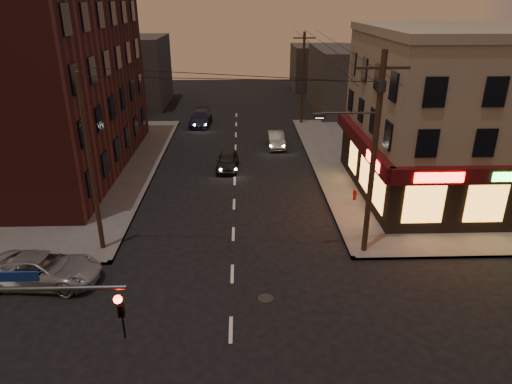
{
  "coord_description": "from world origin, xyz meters",
  "views": [
    {
      "loc": [
        0.52,
        -14.57,
        12.21
      ],
      "look_at": [
        1.22,
        6.47,
        3.2
      ],
      "focal_mm": 32.0,
      "sensor_mm": 36.0,
      "label": 1
    }
  ],
  "objects_px": {
    "sedan_far": "(201,118)",
    "sedan_mid": "(276,140)",
    "fire_hydrant": "(355,194)",
    "suv_cross": "(43,269)",
    "sedan_near": "(227,161)"
  },
  "relations": [
    {
      "from": "sedan_far",
      "to": "sedan_mid",
      "type": "bearing_deg",
      "value": -42.99
    },
    {
      "from": "sedan_far",
      "to": "fire_hydrant",
      "type": "xyz_separation_m",
      "value": [
        11.47,
        -19.66,
        -0.16
      ]
    },
    {
      "from": "suv_cross",
      "to": "fire_hydrant",
      "type": "distance_m",
      "value": 18.55
    },
    {
      "from": "fire_hydrant",
      "to": "suv_cross",
      "type": "bearing_deg",
      "value": -152.5
    },
    {
      "from": "sedan_far",
      "to": "fire_hydrant",
      "type": "bearing_deg",
      "value": -56.12
    },
    {
      "from": "sedan_mid",
      "to": "fire_hydrant",
      "type": "height_order",
      "value": "sedan_mid"
    },
    {
      "from": "suv_cross",
      "to": "sedan_mid",
      "type": "relative_size",
      "value": 1.32
    },
    {
      "from": "sedan_mid",
      "to": "sedan_far",
      "type": "height_order",
      "value": "sedan_far"
    },
    {
      "from": "suv_cross",
      "to": "fire_hydrant",
      "type": "xyz_separation_m",
      "value": [
        16.45,
        8.56,
        -0.17
      ]
    },
    {
      "from": "sedan_mid",
      "to": "sedan_far",
      "type": "distance_m",
      "value": 10.56
    },
    {
      "from": "sedan_mid",
      "to": "fire_hydrant",
      "type": "relative_size",
      "value": 5.31
    },
    {
      "from": "suv_cross",
      "to": "sedan_near",
      "type": "relative_size",
      "value": 1.32
    },
    {
      "from": "fire_hydrant",
      "to": "sedan_mid",
      "type": "bearing_deg",
      "value": 109.37
    },
    {
      "from": "fire_hydrant",
      "to": "sedan_far",
      "type": "bearing_deg",
      "value": 120.25
    },
    {
      "from": "sedan_near",
      "to": "sedan_mid",
      "type": "bearing_deg",
      "value": 56.42
    }
  ]
}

